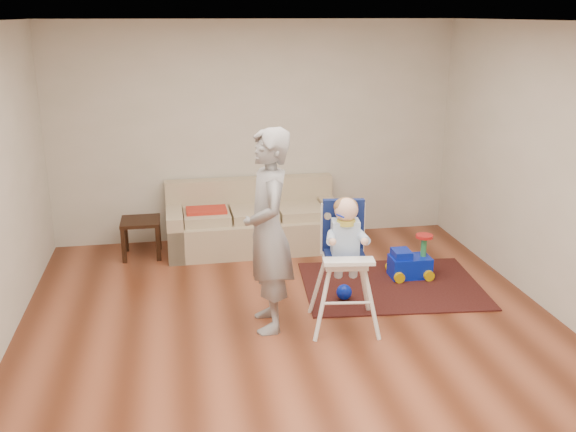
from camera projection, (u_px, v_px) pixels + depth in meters
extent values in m
plane|color=#532514|center=(296.00, 335.00, 5.75)|extent=(5.50, 5.50, 0.00)
cube|color=beige|center=(255.00, 133.00, 7.93)|extent=(5.00, 0.04, 2.70)
cube|color=beige|center=(569.00, 177.00, 5.77)|extent=(0.04, 5.50, 2.70)
cube|color=white|center=(297.00, 21.00, 4.94)|extent=(5.00, 5.50, 0.04)
cube|color=red|center=(206.00, 210.00, 7.60)|extent=(0.48, 0.31, 0.04)
cube|color=black|center=(391.00, 285.00, 6.80)|extent=(1.97, 1.55, 0.01)
sphere|color=#081FBF|center=(344.00, 292.00, 6.42)|extent=(0.16, 0.16, 0.16)
cylinder|color=#081FBF|center=(342.00, 216.00, 5.49)|extent=(0.03, 0.12, 0.01)
imported|color=gray|center=(268.00, 231.00, 5.66)|extent=(0.45, 0.67, 1.84)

